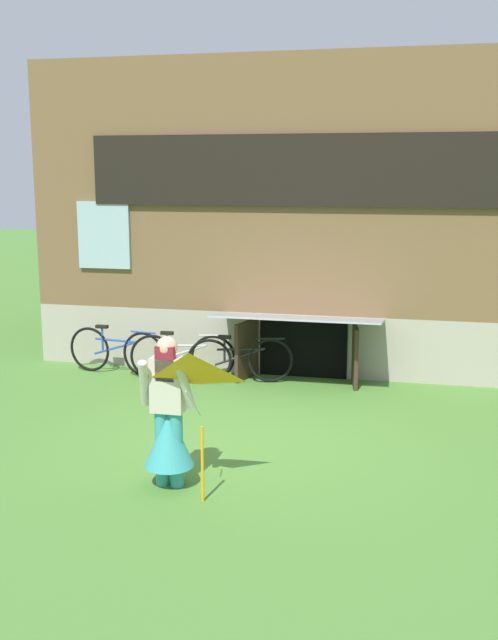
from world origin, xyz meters
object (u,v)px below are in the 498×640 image
at_px(kite, 189,388).
at_px(person, 168,424).
at_px(bicycle_black, 240,360).
at_px(bicycle_silver, 182,356).
at_px(bicycle_blue, 116,351).

bearing_deg(kite, person, 128.28).
relative_size(person, bicycle_black, 1.00).
height_order(bicycle_silver, bicycle_blue, bicycle_blue).
relative_size(bicycle_black, bicycle_silver, 0.97).
distance_m(kite, bicycle_black, 4.58).
xyz_separation_m(bicycle_black, bicycle_silver, (-0.94, 0.03, 0.00)).
relative_size(kite, bicycle_silver, 0.89).
bearing_deg(bicycle_black, person, -102.47).
bearing_deg(person, bicycle_silver, 88.61).
xyz_separation_m(bicycle_silver, bicycle_blue, (-1.14, 0.03, 0.01)).
height_order(bicycle_black, bicycle_blue, bicycle_blue).
relative_size(bicycle_silver, bicycle_blue, 0.96).
distance_m(person, bicycle_blue, 4.64).
distance_m(person, kite, 0.83).
distance_m(bicycle_black, bicycle_silver, 0.94).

